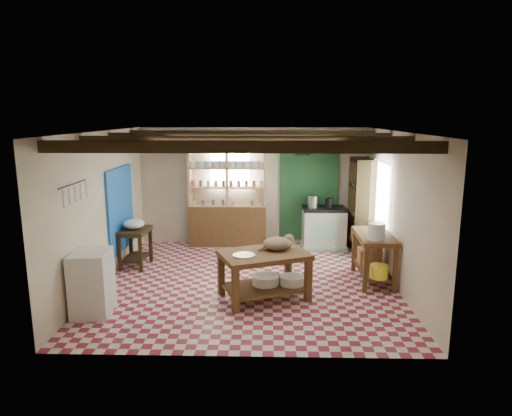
{
  "coord_description": "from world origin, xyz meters",
  "views": [
    {
      "loc": [
        0.33,
        -7.54,
        2.87
      ],
      "look_at": [
        0.13,
        0.3,
        1.26
      ],
      "focal_mm": 32.0,
      "sensor_mm": 36.0,
      "label": 1
    }
  ],
  "objects_px": {
    "stove": "(324,228)",
    "right_counter": "(373,258)",
    "white_cabinet": "(92,283)",
    "cat": "(277,244)",
    "prep_table": "(135,248)",
    "work_table": "(264,275)"
  },
  "relations": [
    {
      "from": "stove",
      "to": "right_counter",
      "type": "distance_m",
      "value": 2.13
    },
    {
      "from": "work_table",
      "to": "stove",
      "type": "relative_size",
      "value": 1.44
    },
    {
      "from": "white_cabinet",
      "to": "cat",
      "type": "distance_m",
      "value": 2.85
    },
    {
      "from": "right_counter",
      "to": "prep_table",
      "type": "bearing_deg",
      "value": 171.6
    },
    {
      "from": "stove",
      "to": "right_counter",
      "type": "xyz_separation_m",
      "value": [
        0.62,
        -2.04,
        -0.03
      ]
    },
    {
      "from": "white_cabinet",
      "to": "right_counter",
      "type": "relative_size",
      "value": 0.79
    },
    {
      "from": "prep_table",
      "to": "white_cabinet",
      "type": "relative_size",
      "value": 0.78
    },
    {
      "from": "work_table",
      "to": "right_counter",
      "type": "xyz_separation_m",
      "value": [
        1.9,
        0.79,
        0.05
      ]
    },
    {
      "from": "white_cabinet",
      "to": "right_counter",
      "type": "bearing_deg",
      "value": 13.5
    },
    {
      "from": "work_table",
      "to": "cat",
      "type": "distance_m",
      "value": 0.54
    },
    {
      "from": "cat",
      "to": "stove",
      "type": "bearing_deg",
      "value": 36.29
    },
    {
      "from": "prep_table",
      "to": "white_cabinet",
      "type": "bearing_deg",
      "value": -87.92
    },
    {
      "from": "white_cabinet",
      "to": "cat",
      "type": "bearing_deg",
      "value": 11.53
    },
    {
      "from": "white_cabinet",
      "to": "right_counter",
      "type": "height_order",
      "value": "white_cabinet"
    },
    {
      "from": "right_counter",
      "to": "cat",
      "type": "relative_size",
      "value": 2.57
    },
    {
      "from": "work_table",
      "to": "stove",
      "type": "distance_m",
      "value": 3.11
    },
    {
      "from": "stove",
      "to": "right_counter",
      "type": "relative_size",
      "value": 0.78
    },
    {
      "from": "right_counter",
      "to": "cat",
      "type": "xyz_separation_m",
      "value": [
        -1.69,
        -0.65,
        0.43
      ]
    },
    {
      "from": "right_counter",
      "to": "cat",
      "type": "distance_m",
      "value": 1.86
    },
    {
      "from": "prep_table",
      "to": "cat",
      "type": "xyz_separation_m",
      "value": [
        2.69,
        -1.35,
        0.49
      ]
    },
    {
      "from": "work_table",
      "to": "white_cabinet",
      "type": "height_order",
      "value": "white_cabinet"
    },
    {
      "from": "stove",
      "to": "cat",
      "type": "relative_size",
      "value": 2.0
    }
  ]
}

